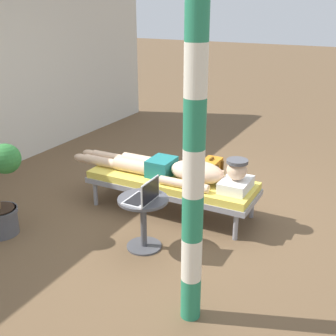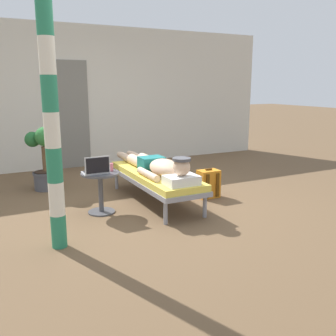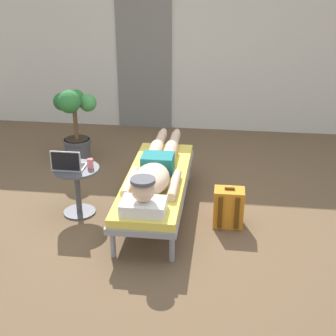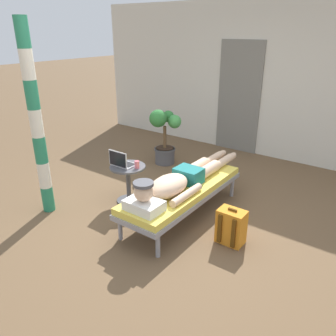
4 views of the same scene
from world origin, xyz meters
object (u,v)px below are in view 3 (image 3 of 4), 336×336
object	(u,v)px
lounge_chair	(156,183)
side_table	(77,183)
person_reclining	(155,171)
laptop	(68,164)
drink_glass	(90,163)
potted_plant	(75,121)
backpack	(229,208)

from	to	relation	value
lounge_chair	side_table	distance (m)	0.82
side_table	person_reclining	bearing A→B (deg)	2.73
laptop	drink_glass	world-z (taller)	laptop
lounge_chair	drink_glass	bearing A→B (deg)	-171.72
person_reclining	side_table	bearing A→B (deg)	-177.27
drink_glass	potted_plant	world-z (taller)	potted_plant
laptop	potted_plant	bearing A→B (deg)	105.01
side_table	drink_glass	xyz separation A→B (m)	(0.15, 0.02, 0.22)
side_table	laptop	distance (m)	0.24
lounge_chair	side_table	xyz separation A→B (m)	(-0.81, -0.12, 0.01)
lounge_chair	drink_glass	xyz separation A→B (m)	(-0.66, -0.10, 0.23)
laptop	potted_plant	world-z (taller)	potted_plant
laptop	potted_plant	xyz separation A→B (m)	(-0.39, 1.44, -0.03)
laptop	backpack	size ratio (longest dim) A/B	0.73
person_reclining	potted_plant	size ratio (longest dim) A/B	2.18
lounge_chair	person_reclining	size ratio (longest dim) A/B	0.88
lounge_chair	potted_plant	size ratio (longest dim) A/B	1.92
drink_glass	person_reclining	bearing A→B (deg)	1.74
drink_glass	side_table	bearing A→B (deg)	-172.89
side_table	laptop	world-z (taller)	laptop
person_reclining	side_table	distance (m)	0.83
side_table	lounge_chair	bearing A→B (deg)	8.06
potted_plant	backpack	bearing A→B (deg)	-35.48
backpack	laptop	bearing A→B (deg)	-179.99
person_reclining	backpack	bearing A→B (deg)	-6.74
drink_glass	potted_plant	size ratio (longest dim) A/B	0.10
lounge_chair	potted_plant	bearing A→B (deg)	134.67
side_table	backpack	xyz separation A→B (m)	(1.57, -0.05, -0.16)
lounge_chair	potted_plant	distance (m)	1.80
person_reclining	potted_plant	world-z (taller)	potted_plant
lounge_chair	person_reclining	world-z (taller)	person_reclining
drink_glass	backpack	distance (m)	1.48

